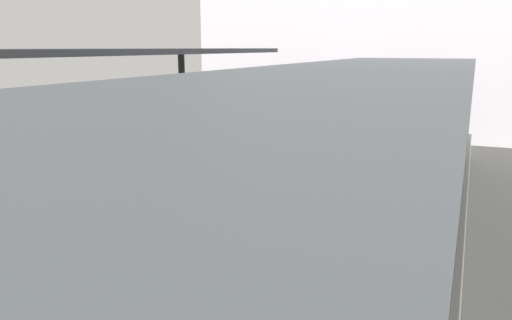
{
  "coord_description": "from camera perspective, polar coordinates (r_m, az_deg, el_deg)",
  "views": [
    {
      "loc": [
        5.89,
        -8.03,
        4.45
      ],
      "look_at": [
        0.79,
        3.81,
        1.55
      ],
      "focal_mm": 35.21,
      "sensor_mm": 36.0,
      "label": 1
    }
  ],
  "objects": [
    {
      "name": "platform_right",
      "position": [
        9.19,
        8.05,
        -12.92
      ],
      "size": [
        4.4,
        28.0,
        1.0
      ],
      "primitive_type": "cube",
      "color": "#9E9E99",
      "rests_on": "ground_plane"
    },
    {
      "name": "station_building_backdrop",
      "position": [
        28.51,
        13.42,
        14.44
      ],
      "size": [
        18.0,
        6.0,
        11.0
      ],
      "primitive_type": "cube",
      "color": "#B7B2B7",
      "rests_on": "ground_plane"
    },
    {
      "name": "litter_bin",
      "position": [
        10.83,
        10.17,
        -3.9
      ],
      "size": [
        0.44,
        0.44,
        0.8
      ],
      "primitive_type": "cylinder",
      "color": "#2D2D30",
      "rests_on": "platform_right"
    },
    {
      "name": "track_ballast",
      "position": [
        10.87,
        -12.11,
        -11.23
      ],
      "size": [
        3.2,
        28.0,
        0.2
      ],
      "primitive_type": "cube",
      "color": "#423F3D",
      "rests_on": "ground_plane"
    },
    {
      "name": "platform_sign",
      "position": [
        8.24,
        8.37,
        -0.27
      ],
      "size": [
        0.9,
        0.08,
        2.21
      ],
      "color": "#262628",
      "rests_on": "platform_right"
    },
    {
      "name": "rail_near_side",
      "position": [
        11.21,
        -15.2,
        -9.69
      ],
      "size": [
        0.08,
        28.0,
        0.14
      ],
      "primitive_type": "cube",
      "color": "slate",
      "rests_on": "track_ballast"
    },
    {
      "name": "canopy_right",
      "position": [
        9.67,
        10.93,
        9.46
      ],
      "size": [
        4.18,
        21.0,
        3.06
      ],
      "color": "#333335",
      "rests_on": "platform_right"
    },
    {
      "name": "canopy_left",
      "position": [
        13.52,
        -22.93,
        11.03
      ],
      "size": [
        4.18,
        21.0,
        3.42
      ],
      "color": "#333335",
      "rests_on": "platform_left"
    },
    {
      "name": "passenger_far_end",
      "position": [
        14.88,
        19.56,
        2.03
      ],
      "size": [
        0.36,
        0.36,
        1.71
      ],
      "color": "#386B3D",
      "rests_on": "platform_right"
    },
    {
      "name": "commuter_train",
      "position": [
        15.78,
        1.01,
        2.73
      ],
      "size": [
        2.78,
        15.53,
        3.1
      ],
      "color": "#472D6B",
      "rests_on": "track_ballast"
    },
    {
      "name": "ground_plane",
      "position": [
        10.91,
        -12.08,
        -11.71
      ],
      "size": [
        80.0,
        80.0,
        0.0
      ],
      "primitive_type": "plane",
      "color": "#383835"
    },
    {
      "name": "passenger_mid_platform",
      "position": [
        9.9,
        10.49,
        -2.98
      ],
      "size": [
        0.36,
        0.36,
        1.58
      ],
      "color": "#7A337A",
      "rests_on": "platform_right"
    },
    {
      "name": "rail_far_side",
      "position": [
        10.42,
        -8.86,
        -11.13
      ],
      "size": [
        0.08,
        28.0,
        0.14
      ],
      "primitive_type": "cube",
      "color": "slate",
      "rests_on": "track_ballast"
    },
    {
      "name": "platform_left",
      "position": [
        13.19,
        -25.88,
        -6.07
      ],
      "size": [
        4.4,
        28.0,
        1.0
      ],
      "primitive_type": "cube",
      "color": "#9E9E99",
      "rests_on": "ground_plane"
    }
  ]
}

